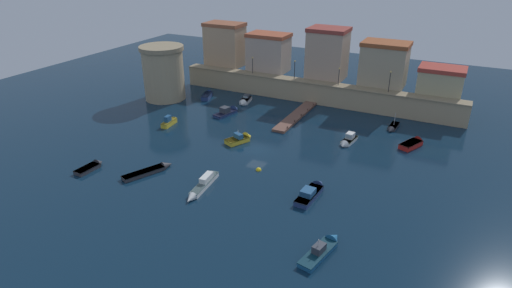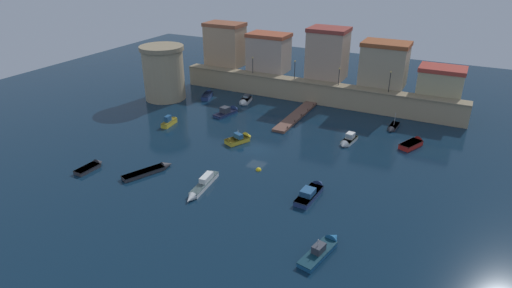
# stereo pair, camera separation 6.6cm
# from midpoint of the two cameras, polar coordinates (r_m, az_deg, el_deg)

# --- Properties ---
(ground_plane) EXTENTS (134.66, 134.66, 0.00)m
(ground_plane) POSITION_cam_midpoint_polar(r_m,az_deg,el_deg) (63.28, 0.05, -0.73)
(ground_plane) COLOR #0C2338
(quay_wall) EXTENTS (54.55, 2.74, 4.01)m
(quay_wall) POSITION_cam_midpoint_polar(r_m,az_deg,el_deg) (82.88, 7.48, 6.88)
(quay_wall) COLOR tan
(quay_wall) RESTS_ON ground
(old_town_backdrop) EXTENTS (50.79, 5.91, 9.62)m
(old_town_backdrop) POSITION_cam_midpoint_polar(r_m,az_deg,el_deg) (85.36, 7.65, 11.49)
(old_town_backdrop) COLOR tan
(old_town_backdrop) RESTS_ON ground
(fortress_tower) EXTENTS (8.29, 8.29, 10.26)m
(fortress_tower) POSITION_cam_midpoint_polar(r_m,az_deg,el_deg) (85.07, -12.17, 9.24)
(fortress_tower) COLOR tan
(fortress_tower) RESTS_ON ground
(pier_dock) EXTENTS (2.21, 15.34, 0.70)m
(pier_dock) POSITION_cam_midpoint_polar(r_m,az_deg,el_deg) (75.53, 5.27, 3.72)
(pier_dock) COLOR brown
(pier_dock) RESTS_ON ground
(quay_lamp_0) EXTENTS (0.32, 0.32, 3.28)m
(quay_lamp_0) POSITION_cam_midpoint_polar(r_m,az_deg,el_deg) (86.57, -0.48, 10.76)
(quay_lamp_0) COLOR black
(quay_lamp_0) RESTS_ON quay_wall
(quay_lamp_1) EXTENTS (0.32, 0.32, 3.61)m
(quay_lamp_1) POSITION_cam_midpoint_polar(r_m,az_deg,el_deg) (82.93, 5.12, 10.16)
(quay_lamp_1) COLOR black
(quay_lamp_1) RESTS_ON quay_wall
(quay_lamp_2) EXTENTS (0.32, 0.32, 3.24)m
(quay_lamp_2) POSITION_cam_midpoint_polar(r_m,az_deg,el_deg) (80.32, 10.91, 9.16)
(quay_lamp_2) COLOR black
(quay_lamp_2) RESTS_ON quay_wall
(quay_lamp_3) EXTENTS (0.32, 0.32, 3.73)m
(quay_lamp_3) POSITION_cam_midpoint_polar(r_m,az_deg,el_deg) (78.39, 17.29, 8.32)
(quay_lamp_3) COLOR black
(quay_lamp_3) RESTS_ON quay_wall
(moored_boat_0) EXTENTS (2.80, 5.03, 1.29)m
(moored_boat_0) POSITION_cam_midpoint_polar(r_m,az_deg,el_deg) (85.87, -6.43, 6.47)
(moored_boat_0) COLOR navy
(moored_boat_0) RESTS_ON ground
(moored_boat_1) EXTENTS (2.30, 4.46, 1.68)m
(moored_boat_1) POSITION_cam_midpoint_polar(r_m,az_deg,el_deg) (81.99, -1.50, 5.74)
(moored_boat_1) COLOR white
(moored_boat_1) RESTS_ON ground
(moored_boat_2) EXTENTS (1.55, 4.40, 1.88)m
(moored_boat_2) POSITION_cam_midpoint_polar(r_m,az_deg,el_deg) (73.37, -11.31, 2.96)
(moored_boat_2) COLOR gold
(moored_boat_2) RESTS_ON ground
(moored_boat_3) EXTENTS (2.06, 6.56, 1.82)m
(moored_boat_3) POSITION_cam_midpoint_polar(r_m,az_deg,el_deg) (52.46, 7.41, -6.23)
(moored_boat_3) COLOR navy
(moored_boat_3) RESTS_ON ground
(moored_boat_4) EXTENTS (1.46, 4.42, 2.84)m
(moored_boat_4) POSITION_cam_midpoint_polar(r_m,az_deg,el_deg) (73.64, 17.59, 2.08)
(moored_boat_4) COLOR #333338
(moored_boat_4) RESTS_ON ground
(moored_boat_5) EXTENTS (1.92, 4.72, 1.81)m
(moored_boat_5) POSITION_cam_midpoint_polar(r_m,az_deg,el_deg) (66.54, 12.03, 0.43)
(moored_boat_5) COLOR white
(moored_boat_5) RESTS_ON ground
(moored_boat_6) EXTENTS (3.52, 4.84, 2.52)m
(moored_boat_6) POSITION_cam_midpoint_polar(r_m,az_deg,el_deg) (65.85, -2.00, 0.73)
(moored_boat_6) COLOR gold
(moored_boat_6) RESTS_ON ground
(moored_boat_7) EXTENTS (1.87, 7.48, 1.50)m
(moored_boat_7) POSITION_cam_midpoint_polar(r_m,az_deg,el_deg) (53.58, -7.19, -5.50)
(moored_boat_7) COLOR white
(moored_boat_7) RESTS_ON ground
(moored_boat_8) EXTENTS (1.67, 4.30, 1.40)m
(moored_boat_8) POSITION_cam_midpoint_polar(r_m,az_deg,el_deg) (61.99, -20.92, -2.80)
(moored_boat_8) COLOR #333338
(moored_boat_8) RESTS_ON ground
(moored_boat_9) EXTENTS (3.53, 5.25, 1.60)m
(moored_boat_9) POSITION_cam_midpoint_polar(r_m,az_deg,el_deg) (68.53, 20.14, 0.11)
(moored_boat_9) COLOR red
(moored_boat_9) RESTS_ON ground
(moored_boat_10) EXTENTS (4.10, 6.97, 1.29)m
(moored_boat_10) POSITION_cam_midpoint_polar(r_m,az_deg,el_deg) (58.70, -13.65, -3.37)
(moored_boat_10) COLOR #333338
(moored_boat_10) RESTS_ON ground
(moored_boat_11) EXTENTS (2.94, 6.05, 2.08)m
(moored_boat_11) POSITION_cam_midpoint_polar(r_m,az_deg,el_deg) (77.10, -3.61, 4.37)
(moored_boat_11) COLOR navy
(moored_boat_11) RESTS_ON ground
(moored_boat_12) EXTENTS (2.76, 6.63, 2.53)m
(moored_boat_12) POSITION_cam_midpoint_polar(r_m,az_deg,el_deg) (43.95, 8.91, -13.41)
(moored_boat_12) COLOR #195689
(moored_boat_12) RESTS_ON ground
(mooring_buoy_0) EXTENTS (0.75, 0.75, 0.75)m
(mooring_buoy_0) POSITION_cam_midpoint_polar(r_m,az_deg,el_deg) (57.58, 0.31, -3.49)
(mooring_buoy_0) COLOR yellow
(mooring_buoy_0) RESTS_ON ground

